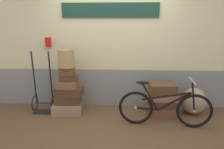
# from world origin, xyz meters

# --- Properties ---
(ground) EXTENTS (9.56, 5.20, 0.06)m
(ground) POSITION_xyz_m (0.00, 0.00, -0.03)
(ground) COLOR brown
(station_building) EXTENTS (7.56, 0.74, 2.63)m
(station_building) POSITION_xyz_m (0.01, 0.85, 1.32)
(station_building) COLOR gray
(station_building) RESTS_ON ground
(suitcase_0) EXTENTS (0.62, 0.44, 0.20)m
(suitcase_0) POSITION_xyz_m (-0.93, 0.29, 0.10)
(suitcase_0) COLOR #937051
(suitcase_0) RESTS_ON ground
(suitcase_1) EXTENTS (0.51, 0.35, 0.17)m
(suitcase_1) POSITION_xyz_m (-0.91, 0.34, 0.28)
(suitcase_1) COLOR #4C2D19
(suitcase_1) RESTS_ON suitcase_0
(suitcase_2) EXTENTS (0.54, 0.38, 0.17)m
(suitcase_2) POSITION_xyz_m (-0.89, 0.33, 0.45)
(suitcase_2) COLOR #4C2D19
(suitcase_2) RESTS_ON suitcase_1
(suitcase_3) EXTENTS (0.39, 0.27, 0.14)m
(suitcase_3) POSITION_xyz_m (-0.91, 0.29, 0.61)
(suitcase_3) COLOR brown
(suitcase_3) RESTS_ON suitcase_2
(suitcase_4) EXTENTS (0.35, 0.24, 0.12)m
(suitcase_4) POSITION_xyz_m (-0.89, 0.33, 0.74)
(suitcase_4) COLOR #4C2D19
(suitcase_4) RESTS_ON suitcase_3
(suitcase_5) EXTENTS (0.29, 0.18, 0.15)m
(suitcase_5) POSITION_xyz_m (-0.90, 0.29, 0.87)
(suitcase_5) COLOR brown
(suitcase_5) RESTS_ON suitcase_4
(suitcase_6) EXTENTS (0.59, 0.44, 0.18)m
(suitcase_6) POSITION_xyz_m (0.97, 0.30, 0.09)
(suitcase_6) COLOR brown
(suitcase_6) RESTS_ON ground
(suitcase_7) EXTENTS (0.55, 0.40, 0.15)m
(suitcase_7) POSITION_xyz_m (0.98, 0.30, 0.26)
(suitcase_7) COLOR #4C2D19
(suitcase_7) RESTS_ON suitcase_6
(suitcase_8) EXTENTS (0.55, 0.39, 0.14)m
(suitcase_8) POSITION_xyz_m (0.98, 0.30, 0.40)
(suitcase_8) COLOR #937051
(suitcase_8) RESTS_ON suitcase_7
(suitcase_9) EXTENTS (0.51, 0.42, 0.19)m
(suitcase_9) POSITION_xyz_m (0.95, 0.29, 0.56)
(suitcase_9) COLOR brown
(suitcase_9) RESTS_ON suitcase_8
(wicker_basket) EXTENTS (0.31, 0.31, 0.35)m
(wicker_basket) POSITION_xyz_m (-0.91, 0.31, 1.12)
(wicker_basket) COLOR #A8844C
(wicker_basket) RESTS_ON suitcase_5
(luggage_trolley) EXTENTS (0.43, 0.38, 1.25)m
(luggage_trolley) POSITION_xyz_m (-1.45, 0.40, 0.27)
(luggage_trolley) COLOR black
(luggage_trolley) RESTS_ON ground
(burlap_sack) EXTENTS (0.49, 0.42, 0.54)m
(burlap_sack) POSITION_xyz_m (1.62, 0.39, 0.27)
(burlap_sack) COLOR #9E8966
(burlap_sack) RESTS_ON ground
(bicycle) EXTENTS (1.62, 0.46, 0.86)m
(bicycle) POSITION_xyz_m (0.92, -0.16, 0.33)
(bicycle) COLOR black
(bicycle) RESTS_ON ground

